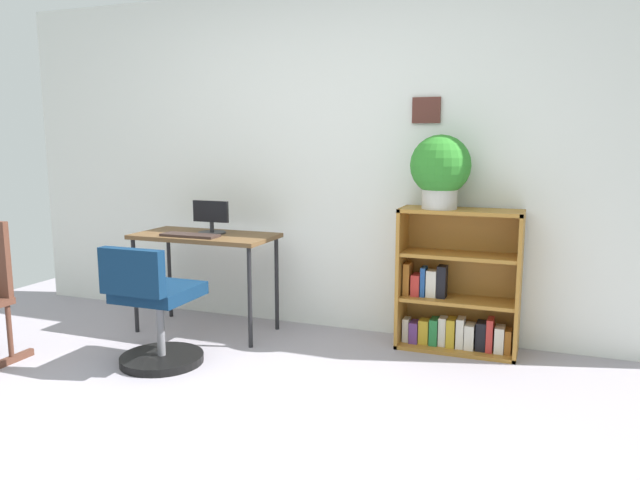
{
  "coord_description": "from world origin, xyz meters",
  "views": [
    {
      "loc": [
        1.56,
        -2.06,
        1.39
      ],
      "look_at": [
        0.29,
        1.26,
        0.8
      ],
      "focal_mm": 34.18,
      "sensor_mm": 36.0,
      "label": 1
    }
  ],
  "objects_px": {
    "monitor": "(211,218)",
    "keyboard": "(190,235)",
    "bookshelf_low": "(457,289)",
    "potted_plant_on_shelf": "(440,168)",
    "desk": "(205,243)",
    "office_chair": "(155,313)"
  },
  "relations": [
    {
      "from": "monitor",
      "to": "office_chair",
      "type": "xyz_separation_m",
      "value": [
        0.04,
        -0.76,
        -0.49
      ]
    },
    {
      "from": "desk",
      "to": "bookshelf_low",
      "type": "height_order",
      "value": "bookshelf_low"
    },
    {
      "from": "keyboard",
      "to": "bookshelf_low",
      "type": "distance_m",
      "value": 1.87
    },
    {
      "from": "bookshelf_low",
      "to": "potted_plant_on_shelf",
      "type": "xyz_separation_m",
      "value": [
        -0.13,
        -0.05,
        0.8
      ]
    },
    {
      "from": "keyboard",
      "to": "office_chair",
      "type": "bearing_deg",
      "value": -79.26
    },
    {
      "from": "desk",
      "to": "office_chair",
      "type": "bearing_deg",
      "value": -84.04
    },
    {
      "from": "bookshelf_low",
      "to": "potted_plant_on_shelf",
      "type": "distance_m",
      "value": 0.81
    },
    {
      "from": "potted_plant_on_shelf",
      "to": "keyboard",
      "type": "bearing_deg",
      "value": -168.0
    },
    {
      "from": "office_chair",
      "to": "potted_plant_on_shelf",
      "type": "bearing_deg",
      "value": 31.24
    },
    {
      "from": "potted_plant_on_shelf",
      "to": "desk",
      "type": "bearing_deg",
      "value": -172.34
    },
    {
      "from": "office_chair",
      "to": "bookshelf_low",
      "type": "height_order",
      "value": "bookshelf_low"
    },
    {
      "from": "monitor",
      "to": "keyboard",
      "type": "xyz_separation_m",
      "value": [
        -0.07,
        -0.17,
        -0.1
      ]
    },
    {
      "from": "monitor",
      "to": "keyboard",
      "type": "relative_size",
      "value": 0.67
    },
    {
      "from": "bookshelf_low",
      "to": "monitor",
      "type": "bearing_deg",
      "value": -172.21
    },
    {
      "from": "keyboard",
      "to": "bookshelf_low",
      "type": "xyz_separation_m",
      "value": [
        1.8,
        0.41,
        -0.32
      ]
    },
    {
      "from": "monitor",
      "to": "office_chair",
      "type": "relative_size",
      "value": 0.36
    },
    {
      "from": "desk",
      "to": "monitor",
      "type": "bearing_deg",
      "value": 46.27
    },
    {
      "from": "desk",
      "to": "keyboard",
      "type": "bearing_deg",
      "value": -104.95
    },
    {
      "from": "office_chair",
      "to": "potted_plant_on_shelf",
      "type": "xyz_separation_m",
      "value": [
        1.56,
        0.95,
        0.87
      ]
    },
    {
      "from": "monitor",
      "to": "bookshelf_low",
      "type": "relative_size",
      "value": 0.29
    },
    {
      "from": "keyboard",
      "to": "potted_plant_on_shelf",
      "type": "relative_size",
      "value": 0.88
    },
    {
      "from": "monitor",
      "to": "potted_plant_on_shelf",
      "type": "height_order",
      "value": "potted_plant_on_shelf"
    }
  ]
}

